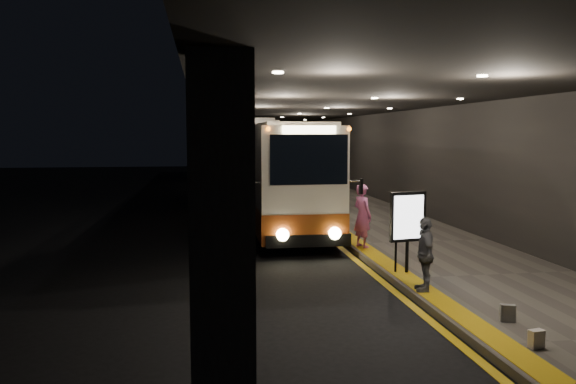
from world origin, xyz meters
TOP-DOWN VIEW (x-y plane):
  - ground at (0.00, 0.00)m, footprint 90.00×90.00m
  - lane_line_white at (-1.80, 5.00)m, footprint 0.12×50.00m
  - kerb_stripe_yellow at (2.35, 5.00)m, footprint 0.18×50.00m
  - sidewalk at (4.75, 5.00)m, footprint 4.50×50.00m
  - tactile_strip at (2.85, 5.00)m, footprint 0.50×50.00m
  - terminal_wall at (7.00, 5.00)m, footprint 0.10×50.00m
  - support_columns at (-1.50, 4.00)m, footprint 0.80×24.80m
  - canopy at (2.50, 5.00)m, footprint 9.00×50.00m
  - coach_main at (1.09, 5.33)m, footprint 2.56×11.69m
  - coach_second at (0.98, 17.57)m, footprint 3.48×13.02m
  - coach_third at (1.04, 30.45)m, footprint 2.61×11.49m
  - passenger_boarding at (2.80, 0.35)m, footprint 0.67×0.79m
  - passenger_waiting_grey at (2.80, -4.22)m, footprint 0.64×0.98m
  - bag_polka at (3.49, -6.27)m, footprint 0.27×0.17m
  - bag_plain at (3.27, -7.46)m, footprint 0.24×0.17m
  - info_sign at (3.00, -2.70)m, footprint 0.91×0.26m
  - stanchion_post at (2.75, -2.62)m, footprint 0.05×0.05m

SIDE VIEW (x-z plane):
  - ground at x=0.00m, z-range 0.00..0.00m
  - lane_line_white at x=-1.80m, z-range 0.00..0.01m
  - kerb_stripe_yellow at x=2.35m, z-range 0.00..0.01m
  - sidewalk at x=4.75m, z-range 0.00..0.15m
  - tactile_strip at x=2.85m, z-range 0.15..0.16m
  - bag_plain at x=3.27m, z-range 0.15..0.43m
  - bag_polka at x=3.49m, z-range 0.15..0.45m
  - stanchion_post at x=2.75m, z-range 0.15..1.33m
  - passenger_waiting_grey at x=2.80m, z-range 0.15..1.70m
  - passenger_boarding at x=2.80m, z-range 0.15..1.98m
  - info_sign at x=3.00m, z-range 0.49..2.40m
  - coach_third at x=1.04m, z-range -0.07..3.52m
  - coach_main at x=1.09m, z-range -0.07..3.55m
  - coach_second at x=0.98m, z-range -0.08..3.97m
  - support_columns at x=-1.50m, z-range 0.00..4.40m
  - terminal_wall at x=7.00m, z-range 0.00..6.00m
  - canopy at x=2.50m, z-range 4.40..4.80m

